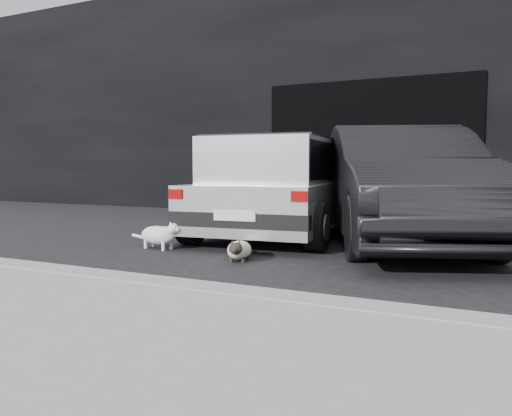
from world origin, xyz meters
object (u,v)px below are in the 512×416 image
at_px(silver_hatchback, 281,183).
at_px(cat_white, 160,235).
at_px(second_car, 399,184).
at_px(cat_siamese, 239,250).

height_order(silver_hatchback, cat_white, silver_hatchback).
bearing_deg(second_car, silver_hatchback, 155.91).
bearing_deg(silver_hatchback, second_car, -8.36).
xyz_separation_m(silver_hatchback, cat_white, (-0.79, -1.74, -0.56)).
height_order(silver_hatchback, second_car, second_car).
bearing_deg(second_car, cat_siamese, -144.57).
relative_size(silver_hatchback, second_car, 0.85).
relative_size(silver_hatchback, cat_siamese, 5.67).
xyz_separation_m(silver_hatchback, cat_siamese, (0.37, -1.99, -0.62)).
bearing_deg(cat_siamese, silver_hatchback, -98.08).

